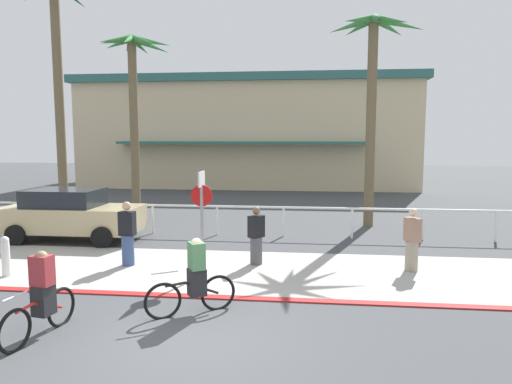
% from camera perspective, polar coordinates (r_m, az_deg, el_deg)
% --- Properties ---
extents(ground_plane, '(80.00, 80.00, 0.00)m').
position_cam_1_polar(ground_plane, '(17.72, -0.11, -4.30)').
color(ground_plane, '#424447').
extents(sidewalk_strip, '(44.00, 4.00, 0.02)m').
position_cam_1_polar(sidewalk_strip, '(12.13, -3.33, -9.46)').
color(sidewalk_strip, '#ADAAA0').
rests_on(sidewalk_strip, ground).
extents(curb_paint, '(44.00, 0.24, 0.03)m').
position_cam_1_polar(curb_paint, '(10.25, -5.28, -12.52)').
color(curb_paint, maroon).
rests_on(curb_paint, ground).
extents(building_backdrop, '(22.70, 10.87, 7.31)m').
position_cam_1_polar(building_backdrop, '(34.26, -0.60, 7.21)').
color(building_backdrop, beige).
rests_on(building_backdrop, ground).
extents(rail_fence, '(20.70, 0.08, 1.04)m').
position_cam_1_polar(rail_fence, '(16.10, -0.73, -2.39)').
color(rail_fence, white).
rests_on(rail_fence, ground).
extents(stop_sign_bike_lane, '(0.52, 0.56, 2.56)m').
position_cam_1_polar(stop_sign_bike_lane, '(11.40, -6.57, -1.95)').
color(stop_sign_bike_lane, gray).
rests_on(stop_sign_bike_lane, ground).
extents(bollard_1, '(0.20, 0.20, 1.00)m').
position_cam_1_polar(bollard_1, '(13.01, -28.02, -6.84)').
color(bollard_1, white).
rests_on(bollard_1, ground).
extents(palm_tree_0, '(3.50, 3.56, 9.44)m').
position_cam_1_polar(palm_tree_0, '(20.64, -22.95, 16.62)').
color(palm_tree_0, brown).
rests_on(palm_tree_0, ground).
extents(palm_tree_1, '(3.06, 3.00, 7.55)m').
position_cam_1_polar(palm_tree_1, '(20.65, -14.56, 13.23)').
color(palm_tree_1, brown).
rests_on(palm_tree_1, ground).
extents(palm_tree_2, '(3.47, 3.26, 7.78)m').
position_cam_1_polar(palm_tree_2, '(18.27, 14.00, 14.39)').
color(palm_tree_2, brown).
rests_on(palm_tree_2, ground).
extents(car_tan_1, '(4.40, 2.02, 1.69)m').
position_cam_1_polar(car_tan_1, '(16.53, -21.49, -2.51)').
color(car_tan_1, tan).
rests_on(car_tan_1, ground).
extents(cyclist_red_0, '(0.39, 1.80, 1.50)m').
position_cam_1_polar(cyclist_red_0, '(8.97, -24.52, -11.38)').
color(cyclist_red_0, black).
rests_on(cyclist_red_0, ground).
extents(cyclist_black_1, '(1.58, 1.01, 1.50)m').
position_cam_1_polar(cyclist_black_1, '(9.25, -7.45, -10.28)').
color(cyclist_black_1, black).
rests_on(cyclist_black_1, ground).
extents(pedestrian_0, '(0.42, 0.34, 1.71)m').
position_cam_1_polar(pedestrian_0, '(12.84, -15.26, -5.19)').
color(pedestrian_0, '#384C7A').
rests_on(pedestrian_0, ground).
extents(pedestrian_1, '(0.45, 0.47, 1.56)m').
position_cam_1_polar(pedestrian_1, '(12.51, 0.03, -5.64)').
color(pedestrian_1, '#4C4C51').
rests_on(pedestrian_1, ground).
extents(pedestrian_2, '(0.43, 0.47, 1.62)m').
position_cam_1_polar(pedestrian_2, '(12.51, 18.34, -5.84)').
color(pedestrian_2, gray).
rests_on(pedestrian_2, ground).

